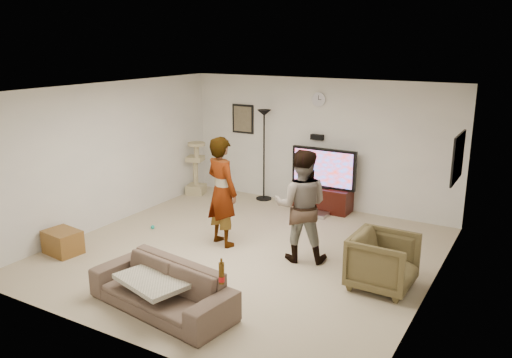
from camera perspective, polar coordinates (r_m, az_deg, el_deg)
The scene contains 24 objects.
floor at distance 8.06m, azimuth -1.25°, elevation -8.16°, with size 5.50×5.50×0.02m, color #BAAF8D.
ceiling at distance 7.43m, azimuth -1.36°, elevation 9.99°, with size 5.50×5.50×0.02m, color white.
wall_back at distance 10.04m, azimuth 6.92°, elevation 3.96°, with size 5.50×0.04×2.50m, color silver.
wall_front at distance 5.60m, azimuth -16.20°, elevation -5.62°, with size 5.50×0.04×2.50m, color silver.
wall_left at distance 9.34m, azimuth -15.87°, elevation 2.66°, with size 0.04×5.50×2.50m, color silver.
wall_right at distance 6.69m, azimuth 19.26°, elevation -2.46°, with size 0.04×5.50×2.50m, color silver.
wall_clock at distance 9.88m, azimuth 7.01°, elevation 8.78°, with size 0.26×0.26×0.04m, color silver.
wall_speaker at distance 9.96m, azimuth 6.81°, elevation 4.64°, with size 0.25×0.10×0.10m, color black.
picture_back at distance 10.73m, azimuth -1.47°, elevation 6.69°, with size 0.42×0.03×0.52m, color brown.
picture_right at distance 8.17m, azimuth 21.50°, elevation 2.23°, with size 0.03×0.78×0.62m, color #D77E59.
tv_stand at distance 9.98m, azimuth 7.41°, elevation -2.17°, with size 1.10×0.45×0.46m, color black.
console_box at distance 9.67m, azimuth 6.75°, elevation -3.92°, with size 0.40×0.30×0.07m, color #B6B5C1.
tv at distance 9.82m, azimuth 7.53°, elevation 1.22°, with size 1.28×0.08×0.76m, color black.
tv_screen at distance 9.78m, azimuth 7.42°, elevation 1.17°, with size 1.18×0.01×0.67m, color blue.
floor_lamp at distance 10.40m, azimuth 0.89°, elevation 2.62°, with size 0.32×0.32×1.85m, color black.
cat_tree at distance 10.92m, azimuth -6.74°, elevation 1.22°, with size 0.36×0.36×1.14m, color tan.
person_left at distance 8.09m, azimuth -3.81°, elevation -1.39°, with size 0.64×0.42×1.76m, color #9F9F9F.
person_right at distance 7.54m, azimuth 5.03°, elevation -2.98°, with size 0.82×0.64×1.68m, color #37588C.
sofa at distance 6.45m, azimuth -10.44°, elevation -11.81°, with size 1.92×0.75×0.56m, color brown.
throw_blanket at distance 6.45m, azimuth -10.99°, elevation -10.86°, with size 0.90×0.70×0.06m, color beige.
beer_bottle at distance 5.79m, azimuth -3.85°, elevation -10.41°, with size 0.06×0.06×0.25m, color #4A2E08.
armchair at distance 7.02m, azimuth 13.92°, elevation -8.90°, with size 0.79×0.81×0.74m, color brown.
side_table at distance 8.48m, azimuth -20.68°, elevation -6.57°, with size 0.55×0.41×0.36m, color brown.
toy_ball at distance 9.15m, azimuth -11.41°, elevation -5.26°, with size 0.07×0.07×0.07m, color #1AA994.
Camera 1 is at (3.86, -6.31, 3.18)m, focal length 36.00 mm.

